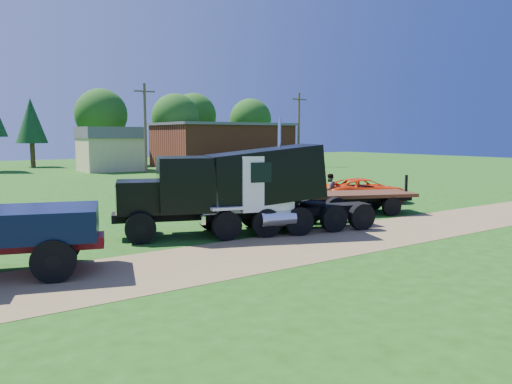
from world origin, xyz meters
TOP-DOWN VIEW (x-y plane):
  - ground at (0.00, 0.00)m, footprint 140.00×140.00m
  - dirt_track at (0.00, 0.00)m, footprint 120.00×4.20m
  - white_semi_tractor at (-2.29, 2.87)m, footprint 7.71×4.08m
  - black_dump_truck at (-3.49, 3.33)m, footprint 8.14×4.90m
  - orange_pickup at (7.56, 6.57)m, footprint 5.51×3.75m
  - flatbed_trailer at (3.51, 4.39)m, footprint 7.56×4.74m
  - spectator_b at (5.18, 6.91)m, footprint 0.86×0.68m
  - brick_building at (18.00, 40.00)m, footprint 15.40×10.40m
  - tan_shed at (4.00, 40.00)m, footprint 6.20×5.40m
  - utility_poles at (6.00, 35.00)m, footprint 42.20×0.28m
  - tree_row at (2.45, 50.59)m, footprint 57.53×13.59m

SIDE VIEW (x-z plane):
  - ground at x=0.00m, z-range 0.00..0.00m
  - dirt_track at x=0.00m, z-range 0.00..0.01m
  - orange_pickup at x=7.56m, z-range 0.00..1.40m
  - flatbed_trailer at x=3.51m, z-range -0.13..1.73m
  - spectator_b at x=5.18m, z-range 0.00..1.75m
  - white_semi_tractor at x=-2.29m, z-range -0.72..3.83m
  - black_dump_truck at x=-3.49m, z-range 0.17..3.66m
  - tan_shed at x=4.00m, z-range 0.07..4.77m
  - brick_building at x=18.00m, z-range 0.01..5.31m
  - utility_poles at x=6.00m, z-range 0.21..9.21m
  - tree_row at x=2.45m, z-range 0.89..12.50m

